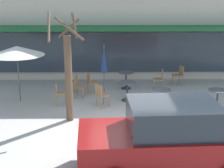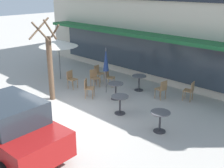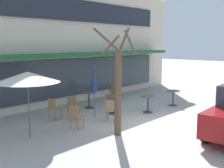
# 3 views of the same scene
# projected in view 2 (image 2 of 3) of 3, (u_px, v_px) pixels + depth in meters

# --- Properties ---
(ground_plane) EXTENTS (80.00, 80.00, 0.00)m
(ground_plane) POSITION_uv_depth(u_px,v_px,m) (65.00, 118.00, 11.04)
(ground_plane) COLOR #ADA8A0
(building_facade) EXTENTS (18.25, 9.10, 6.63)m
(building_facade) POSITION_uv_depth(u_px,v_px,m) (198.00, 14.00, 16.66)
(building_facade) COLOR beige
(building_facade) RESTS_ON ground
(cafe_table_near_wall) EXTENTS (0.70, 0.70, 0.76)m
(cafe_table_near_wall) POSITION_uv_depth(u_px,v_px,m) (120.00, 102.00, 11.24)
(cafe_table_near_wall) COLOR #333338
(cafe_table_near_wall) RESTS_ON ground
(cafe_table_streetside) EXTENTS (0.70, 0.70, 0.76)m
(cafe_table_streetside) POSITION_uv_depth(u_px,v_px,m) (160.00, 118.00, 9.82)
(cafe_table_streetside) COLOR #333338
(cafe_table_streetside) RESTS_ON ground
(cafe_table_by_tree) EXTENTS (0.70, 0.70, 0.76)m
(cafe_table_by_tree) POSITION_uv_depth(u_px,v_px,m) (139.00, 80.00, 13.77)
(cafe_table_by_tree) COLOR #333338
(cafe_table_by_tree) RESTS_ON ground
(cafe_table_mid_patio) EXTENTS (0.70, 0.70, 0.76)m
(cafe_table_mid_patio) POSITION_uv_depth(u_px,v_px,m) (116.00, 88.00, 12.71)
(cafe_table_mid_patio) COLOR #333338
(cafe_table_mid_patio) RESTS_ON ground
(patio_umbrella_green_folded) EXTENTS (2.10, 2.10, 2.20)m
(patio_umbrella_green_folded) POSITION_uv_depth(u_px,v_px,m) (58.00, 43.00, 14.98)
(patio_umbrella_green_folded) COLOR #4C4C51
(patio_umbrella_green_folded) RESTS_ON ground
(patio_umbrella_cream_folded) EXTENTS (0.28, 0.28, 2.20)m
(patio_umbrella_cream_folded) POSITION_uv_depth(u_px,v_px,m) (106.00, 60.00, 13.13)
(patio_umbrella_cream_folded) COLOR #4C4C51
(patio_umbrella_cream_folded) RESTS_ON ground
(cafe_chair_0) EXTENTS (0.56, 0.56, 0.89)m
(cafe_chair_0) POSITION_uv_depth(u_px,v_px,m) (88.00, 87.00, 12.86)
(cafe_chair_0) COLOR #9E754C
(cafe_chair_0) RESTS_ON ground
(cafe_chair_1) EXTENTS (0.48, 0.48, 0.89)m
(cafe_chair_1) POSITION_uv_depth(u_px,v_px,m) (190.00, 90.00, 12.52)
(cafe_chair_1) COLOR #9E754C
(cafe_chair_1) RESTS_ON ground
(cafe_chair_2) EXTENTS (0.48, 0.48, 0.89)m
(cafe_chair_2) POSITION_uv_depth(u_px,v_px,m) (94.00, 77.00, 14.32)
(cafe_chair_2) COLOR #9E754C
(cafe_chair_2) RESTS_ON ground
(cafe_chair_3) EXTENTS (0.47, 0.47, 0.89)m
(cafe_chair_3) POSITION_uv_depth(u_px,v_px,m) (71.00, 78.00, 14.09)
(cafe_chair_3) COLOR #9E754C
(cafe_chair_3) RESTS_ON ground
(cafe_chair_4) EXTENTS (0.47, 0.47, 0.89)m
(cafe_chair_4) POSITION_uv_depth(u_px,v_px,m) (98.00, 72.00, 15.05)
(cafe_chair_4) COLOR #9E754C
(cafe_chair_4) RESTS_ON ground
(cafe_chair_5) EXTENTS (0.52, 0.52, 0.89)m
(cafe_chair_5) POSITION_uv_depth(u_px,v_px,m) (109.00, 76.00, 14.36)
(cafe_chair_5) COLOR #9E754C
(cafe_chair_5) RESTS_ON ground
(cafe_chair_6) EXTENTS (0.44, 0.44, 0.89)m
(cafe_chair_6) POSITION_uv_depth(u_px,v_px,m) (162.00, 88.00, 12.69)
(cafe_chair_6) COLOR #9E754C
(cafe_chair_6) RESTS_ON ground
(parked_sedan) EXTENTS (4.29, 2.19, 1.76)m
(parked_sedan) POSITION_uv_depth(u_px,v_px,m) (8.00, 126.00, 8.50)
(parked_sedan) COLOR maroon
(parked_sedan) RESTS_ON ground
(street_tree) EXTENTS (1.24, 1.16, 3.63)m
(street_tree) POSITION_uv_depth(u_px,v_px,m) (50.00, 64.00, 12.31)
(street_tree) COLOR brown
(street_tree) RESTS_ON ground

